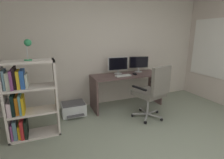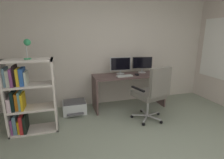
# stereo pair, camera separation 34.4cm
# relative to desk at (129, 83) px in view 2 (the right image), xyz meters

# --- Properties ---
(wall_back) EXTENTS (4.88, 0.10, 2.63)m
(wall_back) POSITION_rel_desk_xyz_m (-0.32, 0.44, 0.76)
(wall_back) COLOR beige
(wall_back) RESTS_ON ground
(window_frame) EXTENTS (0.02, 1.25, 1.38)m
(window_frame) POSITION_rel_desk_xyz_m (2.11, -0.41, 0.73)
(window_frame) COLOR white
(desk) EXTENTS (1.59, 0.58, 0.75)m
(desk) POSITION_rel_desk_xyz_m (0.00, 0.00, 0.00)
(desk) COLOR brown
(desk) RESTS_ON ground
(monitor_main) EXTENTS (0.47, 0.18, 0.38)m
(monitor_main) POSITION_rel_desk_xyz_m (-0.16, 0.13, 0.41)
(monitor_main) COLOR #B2B5B7
(monitor_main) RESTS_ON desk
(monitor_secondary) EXTENTS (0.45, 0.18, 0.36)m
(monitor_secondary) POSITION_rel_desk_xyz_m (0.37, 0.13, 0.40)
(monitor_secondary) COLOR #B2B5B7
(monitor_secondary) RESTS_ON desk
(keyboard) EXTENTS (0.35, 0.15, 0.02)m
(keyboard) POSITION_rel_desk_xyz_m (-0.15, -0.13, 0.20)
(keyboard) COLOR silver
(keyboard) RESTS_ON desk
(computer_mouse) EXTENTS (0.07, 0.11, 0.03)m
(computer_mouse) POSITION_rel_desk_xyz_m (0.14, -0.11, 0.21)
(computer_mouse) COLOR black
(computer_mouse) RESTS_ON desk
(office_chair) EXTENTS (0.64, 0.69, 1.07)m
(office_chair) POSITION_rel_desk_xyz_m (0.16, -0.77, 0.03)
(office_chair) COLOR #B7BABC
(office_chair) RESTS_ON ground
(bookshelf) EXTENTS (0.77, 0.34, 1.24)m
(bookshelf) POSITION_rel_desk_xyz_m (-2.04, -0.52, 0.05)
(bookshelf) COLOR silver
(bookshelf) RESTS_ON ground
(desk_lamp) EXTENTS (0.13, 0.11, 0.31)m
(desk_lamp) POSITION_rel_desk_xyz_m (-1.90, -0.52, 0.90)
(desk_lamp) COLOR #2C9158
(desk_lamp) RESTS_ON bookshelf
(printer) EXTENTS (0.48, 0.46, 0.26)m
(printer) POSITION_rel_desk_xyz_m (-1.22, -0.00, -0.43)
(printer) COLOR silver
(printer) RESTS_ON ground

